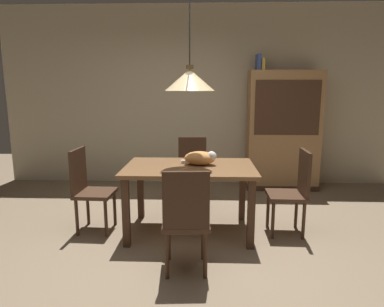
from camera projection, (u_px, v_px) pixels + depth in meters
The scene contains 12 objects.
ground at pixel (190, 254), 3.25m from camera, with size 10.00×10.00×0.00m, color #847056.
back_wall at pixel (197, 97), 5.58m from camera, with size 6.40×0.10×2.90m, color beige.
dining_table at pixel (190, 175), 3.66m from camera, with size 1.40×0.90×0.75m.
chair_left_side at pixel (88, 186), 3.73m from camera, with size 0.41×0.41×0.93m.
chair_near_front at pixel (186, 217), 2.83m from camera, with size 0.42×0.42×0.93m.
chair_far_back at pixel (192, 169), 4.55m from camera, with size 0.41×0.41×0.93m.
chair_right_side at pixel (294, 188), 3.65m from camera, with size 0.41×0.41×0.93m.
cat_sleeping at pixel (201, 158), 3.69m from camera, with size 0.39×0.23×0.16m.
pendant_lamp at pixel (190, 80), 3.47m from camera, with size 0.52×0.52×1.30m.
hutch_bookcase at pixel (283, 133), 5.32m from camera, with size 1.12×0.45×1.85m.
book_blue_wide at pixel (258, 62), 5.13m from camera, with size 0.06×0.24×0.24m, color #384C93.
book_yellow_short at pixel (262, 64), 5.13m from camera, with size 0.04×0.20×0.18m, color gold.
Camera 1 is at (0.12, -3.01, 1.56)m, focal length 31.56 mm.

